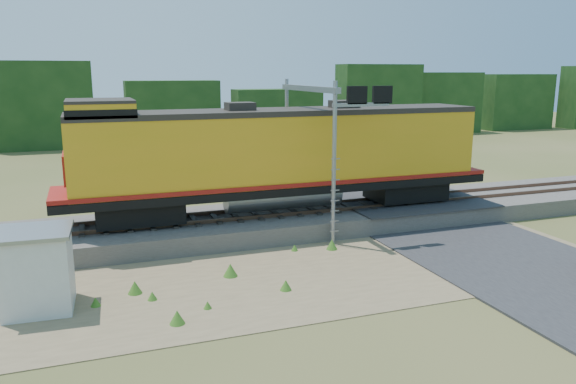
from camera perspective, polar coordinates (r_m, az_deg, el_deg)
name	(u,v)px	position (r m, az deg, el deg)	size (l,w,h in m)	color
ground	(328,275)	(19.99, 4.12, -8.37)	(140.00, 140.00, 0.00)	#475123
ballast	(274,222)	(25.20, -1.41, -3.02)	(70.00, 5.00, 0.80)	slate
rails	(274,211)	(25.07, -1.42, -1.96)	(70.00, 1.54, 0.16)	brown
dirt_shoulder	(270,276)	(19.74, -1.85, -8.57)	(26.00, 8.00, 0.03)	#8C7754
road	(479,246)	(24.10, 18.84, -5.18)	(7.00, 66.00, 0.86)	#38383A
tree_line_north	(169,113)	(55.74, -12.04, 7.87)	(130.00, 3.00, 6.50)	#163714
weed_clumps	(231,286)	(19.01, -5.83, -9.52)	(15.00, 6.20, 0.56)	#3E7220
locomotive	(277,155)	(24.63, -1.09, 3.80)	(19.31, 2.94, 4.98)	black
shed	(37,270)	(18.32, -24.12, -7.23)	(2.19, 2.19, 2.47)	silver
signal_gantry	(321,118)	(24.48, 3.37, 7.49)	(2.63, 6.20, 6.64)	gray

